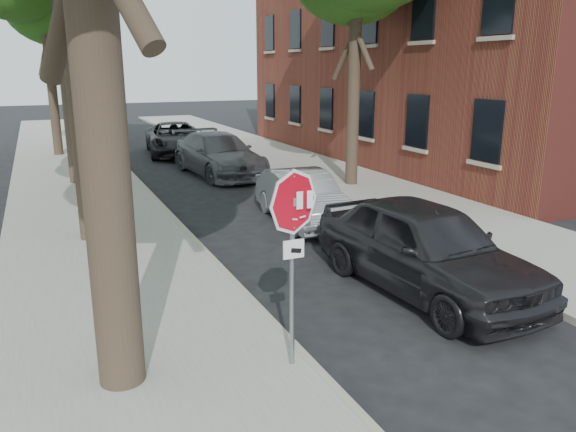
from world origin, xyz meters
The scene contains 10 objects.
ground centered at (0.00, 0.00, 0.00)m, with size 120.00×120.00×0.00m, color black.
sidewalk_left centered at (-2.50, 12.00, 0.06)m, with size 4.00×55.00×0.12m, color gray.
sidewalk_right centered at (6.00, 12.00, 0.06)m, with size 4.00×55.00×0.12m, color gray.
curb_left centered at (-0.45, 12.00, 0.07)m, with size 0.12×55.00×0.13m, color #9E9384.
curb_right centered at (3.95, 12.00, 0.07)m, with size 0.12×55.00×0.13m, color #9E9384.
stop_sign centered at (-0.70, -0.03, 1.95)m, with size 0.76×0.34×2.61m.
car_a centered at (2.60, 1.58, 0.83)m, with size 1.95×4.85×1.65m, color black.
car_b centered at (2.60, 6.65, 0.66)m, with size 1.40×4.03×1.33m, color gray.
car_c centered at (2.60, 13.90, 0.77)m, with size 2.16×5.32×1.54m, color #494A4E.
car_d centered at (2.27, 19.53, 0.73)m, with size 2.44×5.28×1.47m, color black.
Camera 1 is at (-3.45, -6.07, 3.91)m, focal length 35.00 mm.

